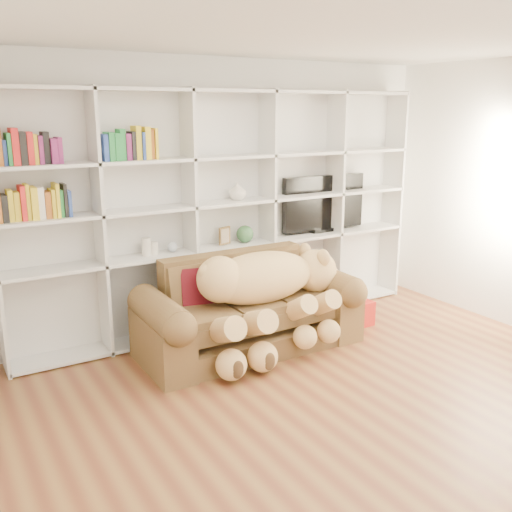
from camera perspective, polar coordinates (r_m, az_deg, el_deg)
floor at (r=4.38m, az=12.61°, el=-16.13°), size 5.00×5.00×0.00m
ceiling at (r=3.81m, az=15.00°, el=21.50°), size 5.00×5.00×0.00m
wall_back at (r=5.89m, az=-3.57°, el=6.13°), size 5.00×0.02×2.70m
bookshelf at (r=5.67m, az=-5.08°, el=5.32°), size 4.43×0.35×2.40m
sofa at (r=5.40m, az=-0.79°, el=-5.84°), size 2.07×0.90×0.87m
teddy_bear at (r=5.20m, az=1.03°, el=-3.32°), size 1.60×0.87×0.93m
throw_pillow at (r=5.24m, az=-5.61°, el=-3.14°), size 0.40×0.27×0.38m
gift_box at (r=6.11m, az=9.78°, el=-5.58°), size 0.33×0.31×0.26m
tv at (r=6.44m, az=6.76°, el=5.21°), size 1.06×0.18×0.63m
picture_frame at (r=5.76m, az=-3.16°, el=2.05°), size 0.15×0.06×0.18m
green_vase at (r=5.87m, az=-1.11°, el=2.21°), size 0.18×0.18×0.18m
figurine_tall at (r=5.44m, az=-10.90°, el=0.90°), size 0.09×0.09×0.17m
figurine_short at (r=5.47m, az=-10.16°, el=0.76°), size 0.09×0.09×0.12m
snow_globe at (r=5.54m, az=-8.36°, el=0.92°), size 0.10×0.10×0.10m
shelf_vase at (r=5.75m, az=-1.86°, el=6.51°), size 0.20×0.20×0.18m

